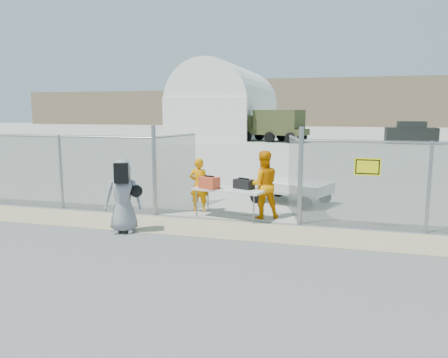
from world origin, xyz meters
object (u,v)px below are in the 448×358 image
(visitor, at_px, (123,196))
(security_worker_right, at_px, (263,185))
(folding_table, at_px, (230,203))
(utility_trailer, at_px, (291,191))
(security_worker_left, at_px, (199,185))

(visitor, bearing_deg, security_worker_right, 14.68)
(folding_table, distance_m, visitor, 2.95)
(visitor, xyz_separation_m, utility_trailer, (3.46, 4.42, -0.50))
(security_worker_right, distance_m, visitor, 3.73)
(folding_table, bearing_deg, security_worker_left, 165.27)
(visitor, relative_size, utility_trailer, 0.57)
(security_worker_left, xyz_separation_m, utility_trailer, (2.41, 1.87, -0.40))
(security_worker_right, relative_size, visitor, 1.05)
(security_worker_left, relative_size, security_worker_right, 0.85)
(security_worker_right, bearing_deg, security_worker_left, -31.43)
(utility_trailer, bearing_deg, security_worker_right, -80.89)
(folding_table, xyz_separation_m, visitor, (-2.10, -2.02, 0.47))
(security_worker_right, bearing_deg, visitor, 14.03)
(security_worker_right, bearing_deg, folding_table, -6.53)
(folding_table, bearing_deg, security_worker_right, 29.10)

